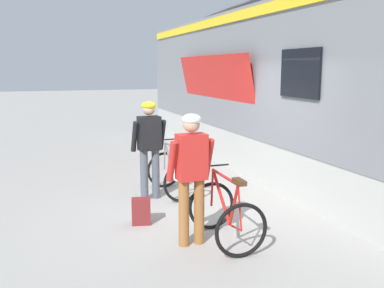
% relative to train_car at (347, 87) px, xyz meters
% --- Properties ---
extents(ground_plane, '(80.00, 80.00, 0.00)m').
position_rel_train_car_xyz_m(ground_plane, '(-3.02, -0.27, -1.97)').
color(ground_plane, '#A09E99').
extents(train_car, '(3.21, 16.86, 3.88)m').
position_rel_train_car_xyz_m(train_car, '(0.00, 0.00, 0.00)').
color(train_car, slate).
rests_on(train_car, ground).
extents(cyclist_near_in_dark, '(0.63, 0.35, 1.76)m').
position_rel_train_car_xyz_m(cyclist_near_in_dark, '(-3.79, 0.47, -0.91)').
color(cyclist_near_in_dark, '#4C515B').
rests_on(cyclist_near_in_dark, ground).
extents(cyclist_far_in_red, '(0.62, 0.33, 1.76)m').
position_rel_train_car_xyz_m(cyclist_far_in_red, '(-3.77, -1.69, -0.91)').
color(cyclist_far_in_red, '#935B2D').
rests_on(cyclist_far_in_red, ground).
extents(bicycle_near_white, '(0.75, 1.10, 0.99)m').
position_rel_train_car_xyz_m(bicycle_near_white, '(-3.32, 0.59, -1.56)').
color(bicycle_near_white, black).
rests_on(bicycle_near_white, ground).
extents(bicycle_far_red, '(0.73, 1.08, 0.99)m').
position_rel_train_car_xyz_m(bicycle_far_red, '(-3.32, -1.79, -1.56)').
color(bicycle_far_red, black).
rests_on(bicycle_far_red, ground).
extents(backpack_on_platform, '(0.31, 0.24, 0.40)m').
position_rel_train_car_xyz_m(backpack_on_platform, '(-4.24, -0.73, -1.77)').
color(backpack_on_platform, maroon).
rests_on(backpack_on_platform, ground).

